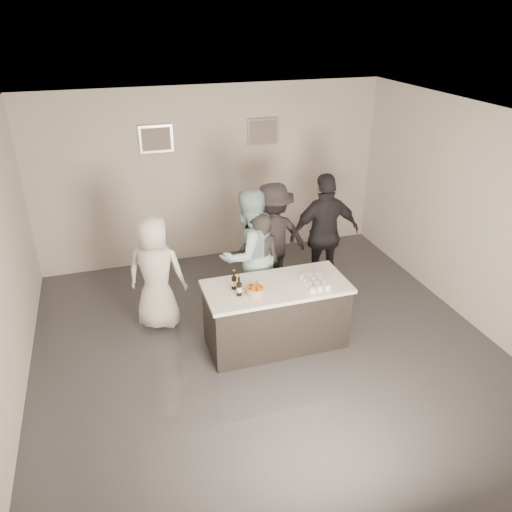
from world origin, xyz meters
name	(u,v)px	position (x,y,z in m)	size (l,w,h in m)	color
floor	(267,349)	(0.00, 0.00, 0.00)	(6.00, 6.00, 0.00)	#3D3D42
ceiling	(270,121)	(0.00, 0.00, 3.00)	(6.00, 6.00, 0.00)	white
wall_back	(212,175)	(0.00, 3.00, 1.50)	(6.00, 0.04, 3.00)	beige
wall_front	(408,428)	(0.00, -3.00, 1.50)	(6.00, 0.04, 3.00)	beige
wall_right	(477,219)	(3.00, 0.00, 1.50)	(0.04, 6.00, 3.00)	beige
picture_left	(156,139)	(-0.90, 2.97, 2.20)	(0.54, 0.04, 0.44)	#B2B2B7
picture_right	(263,131)	(0.90, 2.97, 2.20)	(0.54, 0.04, 0.44)	#B2B2B7
bar_counter	(276,315)	(0.15, 0.10, 0.45)	(1.86, 0.86, 0.90)	white
cake	(255,290)	(-0.17, 0.00, 0.94)	(0.24, 0.24, 0.07)	orange
beer_bottle_a	(234,280)	(-0.39, 0.18, 1.03)	(0.07, 0.07, 0.26)	black
beer_bottle_b	(239,286)	(-0.37, 0.01, 1.03)	(0.07, 0.07, 0.26)	black
tumbler_cluster	(315,282)	(0.62, -0.04, 0.94)	(0.30, 0.40, 0.08)	gold
candles	(259,302)	(-0.18, -0.22, 0.90)	(0.24, 0.08, 0.01)	pink
person_main_black	(260,266)	(0.15, 0.82, 0.81)	(0.59, 0.39, 1.62)	black
person_main_blue	(249,254)	(0.03, 0.96, 0.96)	(0.93, 0.72, 1.91)	#9AC7CA
person_guest_left	(156,273)	(-1.27, 1.03, 0.82)	(0.81, 0.52, 1.65)	white
person_guest_right	(325,234)	(1.36, 1.28, 0.96)	(1.12, 0.47, 1.92)	black
person_guest_back	(273,237)	(0.62, 1.58, 0.87)	(1.13, 0.65, 1.75)	#28252B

